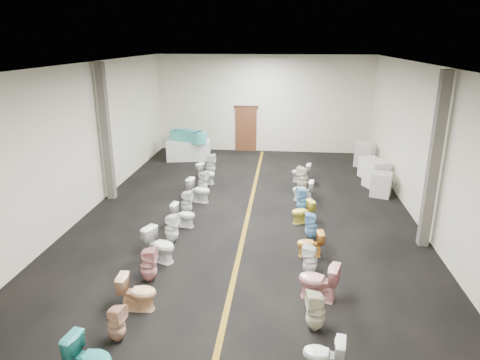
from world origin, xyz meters
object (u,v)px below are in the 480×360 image
(toilet_right_5, at_px, (310,244))
(toilet_right_10, at_px, (303,178))
(toilet_left_4, at_px, (160,245))
(toilet_right_6, at_px, (311,226))
(appliance_crate_b, at_px, (376,174))
(toilet_right_7, at_px, (303,212))
(appliance_crate_a, at_px, (381,185))
(toilet_left_11, at_px, (210,165))
(toilet_right_11, at_px, (301,173))
(toilet_left_3, at_px, (149,265))
(toilet_left_0, at_px, (90,358))
(toilet_left_1, at_px, (116,323))
(toilet_left_7, at_px, (186,203))
(toilet_left_10, at_px, (206,174))
(toilet_left_6, at_px, (184,215))
(appliance_crate_c, at_px, (370,168))
(appliance_crate_d, at_px, (363,154))
(toilet_right_8, at_px, (302,200))
(toilet_right_3, at_px, (318,281))
(toilet_right_9, at_px, (303,190))
(toilet_left_8, at_px, (199,190))
(toilet_left_5, at_px, (172,228))
(bathtub, at_px, (188,136))
(toilet_right_2, at_px, (316,311))
(toilet_right_4, at_px, (310,260))
(display_table, at_px, (189,150))
(toilet_left_9, at_px, (203,181))
(toilet_left_2, at_px, (138,292))

(toilet_right_5, distance_m, toilet_right_10, 4.98)
(toilet_left_4, bearing_deg, toilet_right_6, -42.46)
(appliance_crate_b, xyz_separation_m, toilet_right_7, (-2.76, -3.50, -0.15))
(appliance_crate_a, relative_size, toilet_left_11, 0.95)
(toilet_left_4, relative_size, toilet_right_11, 1.14)
(toilet_right_6, bearing_deg, toilet_left_3, -53.73)
(toilet_left_0, relative_size, toilet_left_1, 1.09)
(toilet_left_4, distance_m, toilet_left_7, 2.93)
(toilet_left_10, bearing_deg, toilet_left_6, -155.90)
(appliance_crate_c, xyz_separation_m, appliance_crate_d, (0.00, 1.68, 0.11))
(toilet_left_3, distance_m, toilet_right_5, 3.94)
(toilet_left_10, xyz_separation_m, toilet_right_7, (3.46, -3.29, -0.03))
(toilet_left_11, distance_m, toilet_right_8, 4.88)
(toilet_right_3, relative_size, toilet_right_9, 1.18)
(toilet_right_3, distance_m, toilet_right_6, 2.87)
(toilet_left_6, distance_m, toilet_left_8, 2.00)
(toilet_left_5, bearing_deg, toilet_left_3, -168.74)
(appliance_crate_c, height_order, toilet_right_5, appliance_crate_c)
(appliance_crate_b, bearing_deg, bathtub, 158.28)
(bathtub, height_order, toilet_right_10, bathtub)
(toilet_left_8, height_order, toilet_left_11, toilet_left_11)
(appliance_crate_b, height_order, appliance_crate_c, appliance_crate_b)
(bathtub, xyz_separation_m, toilet_right_3, (5.05, -10.43, -0.65))
(toilet_left_5, distance_m, toilet_right_10, 5.81)
(toilet_left_3, bearing_deg, toilet_right_3, -97.26)
(toilet_right_2, distance_m, toilet_right_6, 3.89)
(toilet_left_11, relative_size, toilet_right_3, 1.03)
(toilet_left_0, distance_m, toilet_left_4, 3.84)
(toilet_right_6, bearing_deg, appliance_crate_c, 157.27)
(toilet_right_4, height_order, toilet_right_7, toilet_right_4)
(toilet_left_0, relative_size, toilet_left_4, 0.92)
(display_table, height_order, toilet_left_9, display_table)
(appliance_crate_a, xyz_separation_m, toilet_left_3, (-6.27, -6.17, 0.00))
(appliance_crate_c, distance_m, toilet_left_0, 12.82)
(toilet_right_2, xyz_separation_m, toilet_right_10, (0.01, 7.84, 0.03))
(toilet_left_7, bearing_deg, toilet_left_0, -176.49)
(toilet_left_4, distance_m, toilet_left_6, 2.04)
(toilet_left_8, height_order, toilet_right_10, toilet_right_10)
(toilet_left_8, bearing_deg, display_table, 29.10)
(toilet_left_9, bearing_deg, toilet_left_7, -158.06)
(toilet_right_2, distance_m, toilet_right_4, 1.98)
(toilet_right_2, bearing_deg, appliance_crate_a, 152.01)
(appliance_crate_c, bearing_deg, toilet_right_8, -126.07)
(appliance_crate_b, relative_size, toilet_right_8, 1.27)
(display_table, height_order, toilet_right_4, display_table)
(appliance_crate_c, xyz_separation_m, toilet_right_3, (-2.57, -8.56, 0.03))
(appliance_crate_c, xyz_separation_m, toilet_left_2, (-6.16, -9.30, -0.00))
(toilet_left_3, xyz_separation_m, toilet_right_11, (3.58, 7.40, -0.04))
(toilet_left_4, distance_m, toilet_left_8, 4.03)
(toilet_right_2, height_order, toilet_right_3, toilet_right_3)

